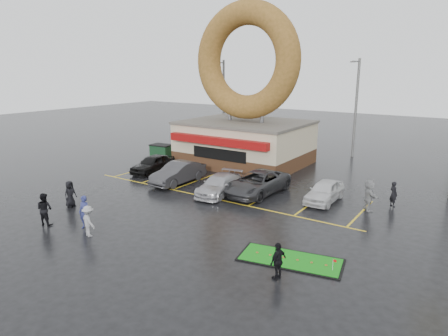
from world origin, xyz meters
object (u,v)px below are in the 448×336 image
Objects in this scene: person_blue at (84,212)px; person_cameraman at (278,261)px; car_silver at (219,185)px; streetlight_mid at (356,106)px; dumpster at (161,152)px; car_black at (153,164)px; donut_shop at (245,112)px; streetlight_left at (223,100)px; car_grey at (258,183)px; car_white at (324,191)px; car_dgrey at (178,173)px; putting_green at (290,260)px.

person_cameraman is (10.58, 0.95, -0.12)m from person_blue.
streetlight_mid is at bearing 69.62° from car_silver.
person_cameraman is 22.84m from dumpster.
donut_shop is at bearing 54.74° from car_black.
donut_shop is 3.24× the size of car_black.
streetlight_left is 1.00× the size of streetlight_mid.
donut_shop reaches higher than streetlight_left.
car_grey is 11.16m from person_blue.
streetlight_mid is at bearing 4.09° from streetlight_left.
car_grey reaches higher than car_white.
person_cameraman is at bearing -41.32° from dumpster.
car_silver is (3.93, -0.50, -0.12)m from car_dgrey.
car_black is at bearing 153.49° from putting_green.
donut_shop reaches higher than car_white.
streetlight_left is 2.05× the size of car_silver.
car_grey is at bearing -3.76° from car_black.
car_white is at bearing 13.48° from car_silver.
dumpster is (-16.63, 3.24, -0.02)m from car_white.
person_blue is (5.19, -10.41, 0.17)m from car_black.
person_cameraman is at bearing -7.60° from person_blue.
car_grey reaches higher than car_black.
car_dgrey is 3.03× the size of person_cameraman.
car_grey is (-1.75, -15.01, -4.03)m from streetlight_mid.
streetlight_mid is 1.95× the size of car_dgrey.
dumpster is at bearing 106.14° from person_blue.
person_blue is (-4.47, -10.22, 0.13)m from car_grey.
donut_shop reaches higher than person_blue.
streetlight_mid is at bearing 100.39° from putting_green.
donut_shop is at bearing -131.38° from streetlight_mid.
streetlight_mid reaches higher than person_cameraman.
putting_green is at bearing -52.71° from donut_shop.
car_black is 0.88× the size of putting_green.
car_grey is 3.52× the size of person_cameraman.
car_black is at bearing -177.53° from car_white.
car_grey is at bearing 29.20° from car_silver.
streetlight_left is 19.04m from car_grey.
car_white is (4.26, 0.88, -0.08)m from car_grey.
streetlight_mid reaches higher than person_blue.
streetlight_left reaches higher than person_blue.
donut_shop is at bearing 102.95° from car_silver.
dumpster is at bearing 142.53° from car_dgrey.
car_white is at bearing -38.50° from streetlight_left.
putting_green is at bearing -79.61° from streetlight_mid.
streetlight_left is 2.16× the size of car_black.
person_cameraman reaches higher than car_dgrey.
donut_shop is at bearing -44.78° from streetlight_left.
putting_green is (11.88, -6.54, -0.73)m from car_dgrey.
car_grey is (5.25, -7.06, -3.72)m from donut_shop.
donut_shop is 3.07× the size of car_silver.
streetlight_left is 14.04m from streetlight_mid.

